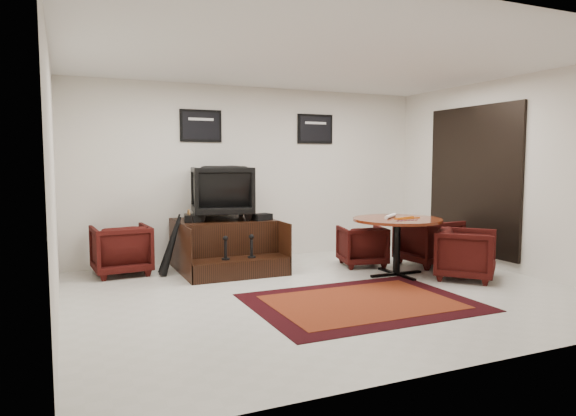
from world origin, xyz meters
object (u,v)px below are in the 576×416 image
object	(u,v)px
shine_podium	(225,246)
table_chair_window	(429,239)
table_chair_corner	(466,252)
table_chair_back	(362,244)
meeting_table	(397,225)
shine_chair	(222,190)
armchair_side	(121,247)

from	to	relation	value
shine_podium	table_chair_window	size ratio (longest dim) A/B	1.83
table_chair_window	table_chair_corner	distance (m)	1.01
shine_podium	table_chair_back	bearing A→B (deg)	-17.74
meeting_table	table_chair_back	bearing A→B (deg)	96.54
table_chair_back	shine_podium	bearing A→B (deg)	-3.84
meeting_table	table_chair_back	xyz separation A→B (m)	(-0.09, 0.77, -0.37)
table_chair_window	shine_podium	bearing A→B (deg)	65.96
shine_podium	table_chair_back	xyz separation A→B (m)	(1.98, -0.63, 0.00)
meeting_table	table_chair_back	world-z (taller)	meeting_table
shine_chair	armchair_side	world-z (taller)	shine_chair
shine_chair	table_chair_back	distance (m)	2.29
table_chair_back	table_chair_corner	world-z (taller)	table_chair_corner
shine_podium	armchair_side	xyz separation A→B (m)	(-1.46, 0.22, 0.05)
armchair_side	meeting_table	distance (m)	3.90
shine_podium	table_chair_corner	distance (m)	3.42
armchair_side	table_chair_window	size ratio (longest dim) A/B	0.98
shine_podium	table_chair_corner	xyz separation A→B (m)	(2.79, -1.99, 0.04)
armchair_side	table_chair_back	bearing A→B (deg)	161.74
armchair_side	shine_podium	bearing A→B (deg)	167.17
table_chair_back	table_chair_window	xyz separation A→B (m)	(0.98, -0.36, 0.06)
shine_chair	table_chair_corner	distance (m)	3.60
meeting_table	table_chair_back	size ratio (longest dim) A/B	1.82
shine_podium	table_chair_window	xyz separation A→B (m)	(2.96, -0.99, 0.06)
meeting_table	table_chair_corner	world-z (taller)	meeting_table
table_chair_corner	table_chair_window	bearing A→B (deg)	38.17
shine_podium	table_chair_back	world-z (taller)	shine_podium
table_chair_back	meeting_table	bearing A→B (deg)	110.44
shine_podium	armchair_side	world-z (taller)	armchair_side
shine_chair	table_chair_window	world-z (taller)	shine_chair
shine_podium	shine_chair	world-z (taller)	shine_chair
shine_podium	table_chair_corner	bearing A→B (deg)	-35.47
shine_chair	table_chair_corner	size ratio (longest dim) A/B	1.18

